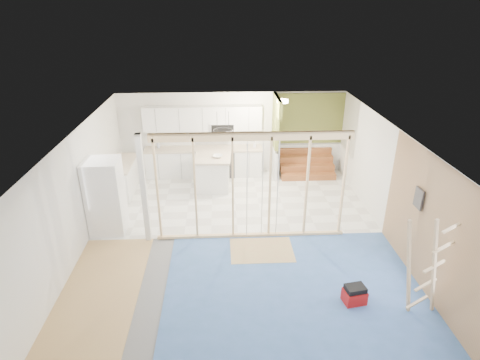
{
  "coord_description": "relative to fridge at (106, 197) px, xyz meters",
  "views": [
    {
      "loc": [
        -0.37,
        -8.11,
        5.15
      ],
      "look_at": [
        0.07,
        0.6,
        1.22
      ],
      "focal_mm": 30.0,
      "sensor_mm": 36.0,
      "label": 1
    }
  ],
  "objects": [
    {
      "name": "soap_bottle_a",
      "position": [
        0.78,
        3.34,
        0.15
      ],
      "size": [
        0.13,
        0.14,
        0.28
      ],
      "primitive_type": "imported",
      "rotation": [
        0.0,
        0.0,
        -0.33
      ],
      "color": "#A4ABB6",
      "rests_on": "base_cabinets"
    },
    {
      "name": "fridge",
      "position": [
        0.0,
        0.0,
        0.0
      ],
      "size": [
        0.82,
        0.79,
        1.84
      ],
      "rotation": [
        0.0,
        0.0,
        0.03
      ],
      "color": "white",
      "rests_on": "room"
    },
    {
      "name": "pot_rack",
      "position": [
        2.78,
        1.44,
        1.08
      ],
      "size": [
        0.52,
        0.52,
        0.72
      ],
      "color": "black",
      "rests_on": "room"
    },
    {
      "name": "stud_frame",
      "position": [
        2.87,
        -0.45,
        0.65
      ],
      "size": [
        4.66,
        0.14,
        2.6
      ],
      "color": "#EABC8F",
      "rests_on": "room"
    },
    {
      "name": "green_partition",
      "position": [
        5.13,
        3.21,
        0.02
      ],
      "size": [
        2.25,
        1.51,
        2.6
      ],
      "color": "olive",
      "rests_on": "room"
    },
    {
      "name": "electrical_panel",
      "position": [
        6.52,
        -1.85,
        0.73
      ],
      "size": [
        0.04,
        0.3,
        0.4
      ],
      "primitive_type": "cube",
      "color": "#3B3B40",
      "rests_on": "room"
    },
    {
      "name": "base_cabinets",
      "position": [
        1.48,
        2.91,
        -0.45
      ],
      "size": [
        4.45,
        2.24,
        0.93
      ],
      "color": "white",
      "rests_on": "room"
    },
    {
      "name": "soap_bottle_b",
      "position": [
        3.79,
        3.25,
        0.11
      ],
      "size": [
        0.11,
        0.12,
        0.19
      ],
      "primitive_type": "imported",
      "rotation": [
        0.0,
        0.0,
        -0.38
      ],
      "color": "white",
      "rests_on": "base_cabinets"
    },
    {
      "name": "ceiling_light",
      "position": [
        4.49,
        2.55,
        1.62
      ],
      "size": [
        0.32,
        0.32,
        0.08
      ],
      "primitive_type": "cylinder",
      "color": "#FFEABF",
      "rests_on": "room"
    },
    {
      "name": "island",
      "position": [
        2.48,
        2.25,
        -0.42
      ],
      "size": [
        1.09,
        1.09,
        1.01
      ],
      "rotation": [
        0.0,
        0.0,
        -0.05
      ],
      "color": "white",
      "rests_on": "room"
    },
    {
      "name": "upper_cabinets",
      "position": [
        2.25,
        3.37,
        0.9
      ],
      "size": [
        3.6,
        0.41,
        0.85
      ],
      "color": "white",
      "rests_on": "room"
    },
    {
      "name": "room",
      "position": [
        3.09,
        -0.45,
        0.38
      ],
      "size": [
        7.01,
        8.01,
        2.61
      ],
      "color": "slate",
      "rests_on": "ground"
    },
    {
      "name": "floor_overlays",
      "position": [
        3.16,
        -0.39,
        -0.91
      ],
      "size": [
        7.0,
        8.0,
        0.03
      ],
      "color": "white",
      "rests_on": "room"
    },
    {
      "name": "ladder",
      "position": [
        6.12,
        -3.17,
        0.1
      ],
      "size": [
        1.05,
        0.22,
        1.99
      ],
      "rotation": [
        0.0,
        0.0,
        0.38
      ],
      "color": "#D7B483",
      "rests_on": "room"
    },
    {
      "name": "bowl",
      "position": [
        2.63,
        2.21,
        0.13
      ],
      "size": [
        0.34,
        0.34,
        0.07
      ],
      "primitive_type": "imported",
      "rotation": [
        0.0,
        0.0,
        -0.26
      ],
      "color": "white",
      "rests_on": "island"
    },
    {
      "name": "sheathing_panel",
      "position": [
        6.57,
        -2.45,
        0.38
      ],
      "size": [
        0.02,
        4.0,
        2.6
      ],
      "primitive_type": "cube",
      "color": "#A17857",
      "rests_on": "room"
    },
    {
      "name": "toolbox",
      "position": [
        5.13,
        -2.82,
        -0.74
      ],
      "size": [
        0.44,
        0.36,
        0.37
      ],
      "rotation": [
        0.0,
        0.0,
        0.17
      ],
      "color": "#A8100F",
      "rests_on": "room"
    }
  ]
}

